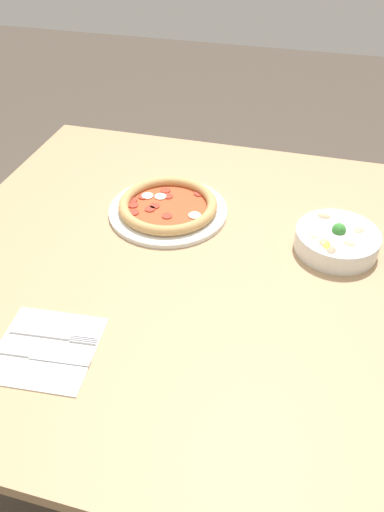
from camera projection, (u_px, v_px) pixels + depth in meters
The scene contains 7 objects.
ground_plane at pixel (171, 429), 1.62m from camera, with size 8.00×8.00×0.00m, color #4C4238.
dining_table at pixel (164, 285), 1.21m from camera, with size 1.15×1.06×0.73m.
pizza at pixel (168, 207), 1.27m from camera, with size 0.30×0.30×0.04m.
bowl at pixel (337, 239), 1.15m from camera, with size 0.19×0.19×0.07m.
napkin at pixel (46, 349), 0.93m from camera, with size 0.20×0.20×0.00m.
fork at pixel (52, 336), 0.95m from camera, with size 0.03×0.17×0.00m.
knife at pixel (36, 356), 0.92m from camera, with size 0.03×0.19×0.01m.
Camera 1 is at (0.84, 0.30, 1.46)m, focal length 35.00 mm.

